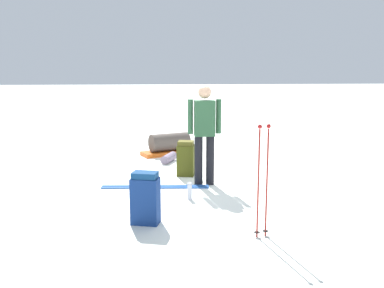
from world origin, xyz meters
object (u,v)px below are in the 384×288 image
(gear_sled, at_px, (170,145))
(thermos_bottle, at_px, (190,191))
(sleeping_mat_rolled, at_px, (169,158))
(ski_pair_near, at_px, (155,187))
(backpack_large_dark, at_px, (186,159))
(ski_poles_planted_near, at_px, (263,176))
(skier_standing, at_px, (204,130))
(backpack_bright, at_px, (145,198))

(gear_sled, relative_size, thermos_bottle, 5.25)
(gear_sled, relative_size, sleeping_mat_rolled, 2.48)
(sleeping_mat_rolled, bearing_deg, ski_pair_near, 81.83)
(backpack_large_dark, distance_m, gear_sled, 2.01)
(backpack_large_dark, bearing_deg, thermos_bottle, 88.66)
(ski_poles_planted_near, bearing_deg, ski_pair_near, -60.30)
(skier_standing, distance_m, sleeping_mat_rolled, 2.09)
(ski_pair_near, bearing_deg, ski_poles_planted_near, 119.70)
(ski_poles_planted_near, distance_m, sleeping_mat_rolled, 4.36)
(skier_standing, height_order, ski_poles_planted_near, skier_standing)
(ski_pair_near, bearing_deg, sleeping_mat_rolled, -98.17)
(skier_standing, xyz_separation_m, sleeping_mat_rolled, (0.56, -1.81, -0.86))
(thermos_bottle, bearing_deg, gear_sled, -86.47)
(skier_standing, bearing_deg, backpack_large_dark, -66.70)
(backpack_large_dark, relative_size, gear_sled, 0.48)
(gear_sled, xyz_separation_m, thermos_bottle, (-0.21, 3.47, -0.09))
(skier_standing, relative_size, ski_poles_planted_near, 1.25)
(ski_pair_near, xyz_separation_m, gear_sled, (-0.32, -2.76, 0.21))
(ski_pair_near, relative_size, ski_poles_planted_near, 1.33)
(backpack_bright, relative_size, gear_sled, 0.50)
(sleeping_mat_rolled, bearing_deg, backpack_large_dark, 103.76)
(gear_sled, bearing_deg, ski_pair_near, 83.46)
(backpack_bright, bearing_deg, backpack_large_dark, -105.41)
(skier_standing, distance_m, ski_pair_near, 1.27)
(backpack_bright, xyz_separation_m, gear_sled, (-0.43, -4.45, -0.11))
(backpack_large_dark, bearing_deg, backpack_bright, 74.59)
(gear_sled, distance_m, thermos_bottle, 3.48)
(sleeping_mat_rolled, bearing_deg, gear_sled, -92.64)
(ski_poles_planted_near, distance_m, thermos_bottle, 1.82)
(ski_poles_planted_near, height_order, gear_sled, ski_poles_planted_near)
(ski_pair_near, height_order, thermos_bottle, thermos_bottle)
(thermos_bottle, bearing_deg, ski_pair_near, -53.13)
(skier_standing, height_order, backpack_bright, skier_standing)
(skier_standing, height_order, sleeping_mat_rolled, skier_standing)
(backpack_bright, bearing_deg, skier_standing, -117.74)
(skier_standing, height_order, ski_pair_near, skier_standing)
(gear_sled, bearing_deg, thermos_bottle, 93.53)
(skier_standing, bearing_deg, ski_pair_near, 8.53)
(ski_poles_planted_near, bearing_deg, backpack_large_dark, -76.65)
(ski_pair_near, xyz_separation_m, backpack_large_dark, (-0.57, -0.77, 0.31))
(backpack_large_dark, xyz_separation_m, thermos_bottle, (0.03, 1.48, -0.19))
(sleeping_mat_rolled, xyz_separation_m, thermos_bottle, (-0.25, 2.65, 0.04))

